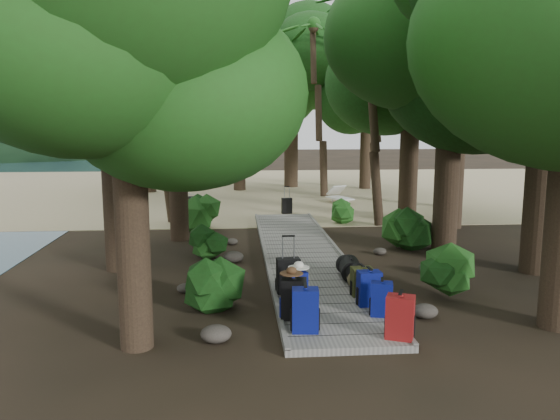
{
  "coord_description": "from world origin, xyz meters",
  "views": [
    {
      "loc": [
        -1.68,
        -12.49,
        3.38
      ],
      "look_at": [
        -0.46,
        2.48,
        1.0
      ],
      "focal_mm": 35.0,
      "sensor_mm": 36.0,
      "label": 1
    }
  ],
  "objects_px": {
    "backpack_right_b": "(382,297)",
    "suitcase_on_boardwalk": "(288,276)",
    "backpack_right_a": "(400,315)",
    "backpack_right_c": "(369,286)",
    "lone_suitcase_on_sand": "(287,206)",
    "sun_lounger": "(340,195)",
    "backpack_right_d": "(362,280)",
    "backpack_left_b": "(294,297)",
    "backpack_left_d": "(286,277)",
    "duffel_right_khaki": "(359,276)",
    "duffel_right_black": "(350,269)",
    "backpack_left_c": "(296,286)",
    "kayak": "(191,199)",
    "backpack_left_a": "(305,308)"
  },
  "relations": [
    {
      "from": "backpack_right_d",
      "to": "suitcase_on_boardwalk",
      "type": "xyz_separation_m",
      "value": [
        -1.39,
        0.27,
        0.04
      ]
    },
    {
      "from": "backpack_right_a",
      "to": "backpack_right_c",
      "type": "height_order",
      "value": "backpack_right_a"
    },
    {
      "from": "backpack_right_d",
      "to": "kayak",
      "type": "xyz_separation_m",
      "value": [
        -4.31,
        13.5,
        -0.23
      ]
    },
    {
      "from": "kayak",
      "to": "backpack_right_d",
      "type": "bearing_deg",
      "value": -86.44
    },
    {
      "from": "duffel_right_khaki",
      "to": "backpack_left_b",
      "type": "bearing_deg",
      "value": -156.8
    },
    {
      "from": "lone_suitcase_on_sand",
      "to": "sun_lounger",
      "type": "relative_size",
      "value": 0.28
    },
    {
      "from": "backpack_left_b",
      "to": "backpack_right_d",
      "type": "relative_size",
      "value": 1.27
    },
    {
      "from": "backpack_left_d",
      "to": "duffel_right_khaki",
      "type": "bearing_deg",
      "value": 11.59
    },
    {
      "from": "backpack_left_a",
      "to": "sun_lounger",
      "type": "bearing_deg",
      "value": 82.21
    },
    {
      "from": "backpack_left_a",
      "to": "lone_suitcase_on_sand",
      "type": "xyz_separation_m",
      "value": [
        0.85,
        12.08,
        -0.19
      ]
    },
    {
      "from": "backpack_right_c",
      "to": "duffel_right_black",
      "type": "distance_m",
      "value": 1.7
    },
    {
      "from": "lone_suitcase_on_sand",
      "to": "backpack_left_c",
      "type": "bearing_deg",
      "value": -105.33
    },
    {
      "from": "sun_lounger",
      "to": "kayak",
      "type": "bearing_deg",
      "value": 154.9
    },
    {
      "from": "suitcase_on_boardwalk",
      "to": "backpack_left_b",
      "type": "bearing_deg",
      "value": -97.19
    },
    {
      "from": "duffel_right_black",
      "to": "backpack_right_d",
      "type": "bearing_deg",
      "value": -84.76
    },
    {
      "from": "backpack_right_b",
      "to": "suitcase_on_boardwalk",
      "type": "xyz_separation_m",
      "value": [
        -1.47,
        1.4,
        0.02
      ]
    },
    {
      "from": "backpack_right_a",
      "to": "kayak",
      "type": "xyz_separation_m",
      "value": [
        -4.41,
        15.63,
        -0.3
      ]
    },
    {
      "from": "backpack_left_b",
      "to": "lone_suitcase_on_sand",
      "type": "xyz_separation_m",
      "value": [
        0.97,
        11.5,
        -0.19
      ]
    },
    {
      "from": "duffel_right_black",
      "to": "kayak",
      "type": "height_order",
      "value": "duffel_right_black"
    },
    {
      "from": "backpack_left_c",
      "to": "backpack_right_d",
      "type": "relative_size",
      "value": 1.13
    },
    {
      "from": "backpack_right_d",
      "to": "backpack_left_b",
      "type": "bearing_deg",
      "value": -144.47
    },
    {
      "from": "lone_suitcase_on_sand",
      "to": "duffel_right_khaki",
      "type": "bearing_deg",
      "value": -97.46
    },
    {
      "from": "duffel_right_black",
      "to": "lone_suitcase_on_sand",
      "type": "height_order",
      "value": "lone_suitcase_on_sand"
    },
    {
      "from": "backpack_left_b",
      "to": "backpack_right_c",
      "type": "distance_m",
      "value": 1.55
    },
    {
      "from": "backpack_right_a",
      "to": "backpack_right_c",
      "type": "distance_m",
      "value": 1.56
    },
    {
      "from": "backpack_right_c",
      "to": "backpack_right_d",
      "type": "xyz_separation_m",
      "value": [
        0.0,
        0.57,
        -0.05
      ]
    },
    {
      "from": "backpack_left_a",
      "to": "backpack_right_b",
      "type": "relative_size",
      "value": 1.19
    },
    {
      "from": "duffel_right_black",
      "to": "backpack_left_b",
      "type": "bearing_deg",
      "value": -116.3
    },
    {
      "from": "backpack_left_b",
      "to": "sun_lounger",
      "type": "xyz_separation_m",
      "value": [
        3.51,
        14.16,
        -0.15
      ]
    },
    {
      "from": "backpack_right_c",
      "to": "suitcase_on_boardwalk",
      "type": "relative_size",
      "value": 1.01
    },
    {
      "from": "backpack_left_c",
      "to": "sun_lounger",
      "type": "xyz_separation_m",
      "value": [
        3.38,
        13.44,
        -0.11
      ]
    },
    {
      "from": "backpack_left_d",
      "to": "backpack_right_a",
      "type": "distance_m",
      "value": 2.95
    },
    {
      "from": "backpack_left_a",
      "to": "backpack_left_b",
      "type": "bearing_deg",
      "value": 106.77
    },
    {
      "from": "kayak",
      "to": "sun_lounger",
      "type": "height_order",
      "value": "sun_lounger"
    },
    {
      "from": "backpack_left_c",
      "to": "kayak",
      "type": "relative_size",
      "value": 0.2
    },
    {
      "from": "backpack_left_b",
      "to": "backpack_right_a",
      "type": "bearing_deg",
      "value": -23.41
    },
    {
      "from": "backpack_left_c",
      "to": "duffel_right_black",
      "type": "distance_m",
      "value": 2.06
    },
    {
      "from": "backpack_right_c",
      "to": "duffel_right_khaki",
      "type": "distance_m",
      "value": 1.27
    },
    {
      "from": "backpack_right_b",
      "to": "sun_lounger",
      "type": "height_order",
      "value": "backpack_right_b"
    },
    {
      "from": "backpack_right_a",
      "to": "duffel_right_khaki",
      "type": "height_order",
      "value": "backpack_right_a"
    },
    {
      "from": "suitcase_on_boardwalk",
      "to": "backpack_left_c",
      "type": "bearing_deg",
      "value": -89.21
    },
    {
      "from": "backpack_left_c",
      "to": "backpack_right_d",
      "type": "height_order",
      "value": "backpack_left_c"
    },
    {
      "from": "backpack_left_a",
      "to": "backpack_left_c",
      "type": "height_order",
      "value": "backpack_left_a"
    },
    {
      "from": "backpack_right_a",
      "to": "sun_lounger",
      "type": "distance_m",
      "value": 15.26
    },
    {
      "from": "backpack_left_d",
      "to": "duffel_right_black",
      "type": "distance_m",
      "value": 1.62
    },
    {
      "from": "backpack_left_a",
      "to": "backpack_right_c",
      "type": "xyz_separation_m",
      "value": [
        1.31,
        1.17,
        -0.04
      ]
    },
    {
      "from": "backpack_left_b",
      "to": "duffel_right_black",
      "type": "distance_m",
      "value": 2.71
    },
    {
      "from": "backpack_left_a",
      "to": "backpack_left_d",
      "type": "height_order",
      "value": "backpack_left_a"
    },
    {
      "from": "backpack_left_d",
      "to": "backpack_right_d",
      "type": "bearing_deg",
      "value": -14.59
    },
    {
      "from": "suitcase_on_boardwalk",
      "to": "sun_lounger",
      "type": "relative_size",
      "value": 0.33
    }
  ]
}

